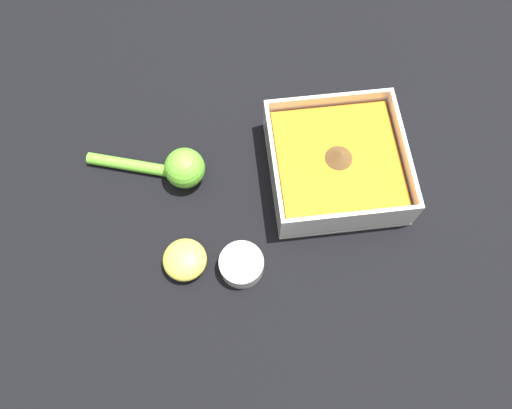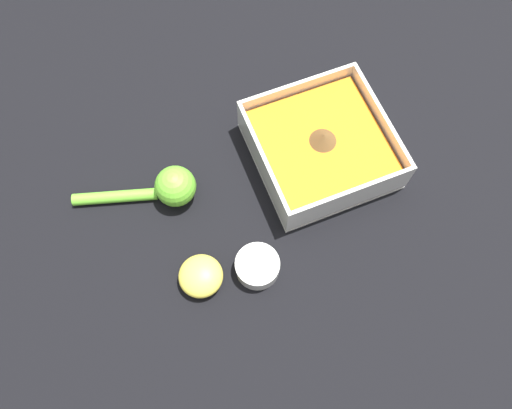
% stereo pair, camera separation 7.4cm
% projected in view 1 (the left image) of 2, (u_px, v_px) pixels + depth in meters
% --- Properties ---
extents(ground_plane, '(4.00, 4.00, 0.00)m').
position_uv_depth(ground_plane, '(324.00, 178.00, 0.80)').
color(ground_plane, black).
extents(square_dish, '(0.20, 0.20, 0.07)m').
position_uv_depth(square_dish, '(336.00, 165.00, 0.78)').
color(square_dish, silver).
rests_on(square_dish, ground_plane).
extents(spice_bowl, '(0.07, 0.07, 0.03)m').
position_uv_depth(spice_bowl, '(242.00, 265.00, 0.73)').
color(spice_bowl, silver).
rests_on(spice_bowl, ground_plane).
extents(lemon_squeezer, '(0.09, 0.19, 0.06)m').
position_uv_depth(lemon_squeezer, '(176.00, 168.00, 0.77)').
color(lemon_squeezer, '#6BC633').
rests_on(lemon_squeezer, ground_plane).
extents(lemon_half, '(0.06, 0.06, 0.04)m').
position_uv_depth(lemon_half, '(185.00, 260.00, 0.73)').
color(lemon_half, '#EFDB4C').
rests_on(lemon_half, ground_plane).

